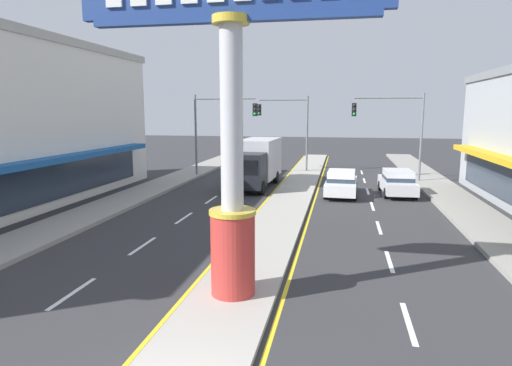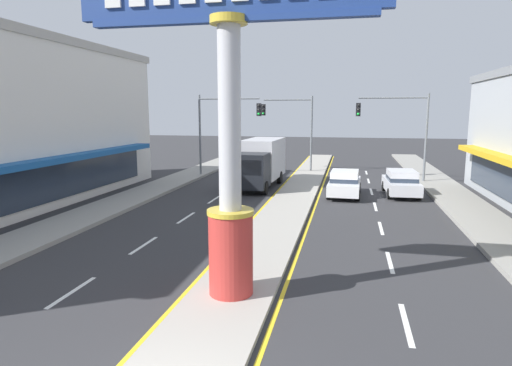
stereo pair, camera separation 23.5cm
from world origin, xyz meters
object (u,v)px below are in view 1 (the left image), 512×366
(district_sign, at_px, (232,122))
(traffic_light_median_far, at_px, (289,121))
(box_truck_near_left_lane, at_px, (257,161))
(traffic_light_left_side, at_px, (218,121))
(traffic_light_right_side, at_px, (396,122))
(sedan_near_right_lane, at_px, (397,182))
(sedan_far_right_lane, at_px, (341,183))

(district_sign, distance_m, traffic_light_median_far, 25.21)
(box_truck_near_left_lane, bearing_deg, traffic_light_median_far, 81.07)
(traffic_light_left_side, distance_m, box_truck_near_left_lane, 5.62)
(traffic_light_right_side, bearing_deg, sedan_near_right_lane, -93.30)
(traffic_light_median_far, height_order, sedan_far_right_lane, traffic_light_median_far)
(traffic_light_median_far, distance_m, box_truck_near_left_lane, 8.11)
(district_sign, xyz_separation_m, traffic_light_right_side, (6.39, 21.08, -0.47))
(traffic_light_right_side, xyz_separation_m, sedan_far_right_lane, (-3.59, -5.82, -3.46))
(district_sign, xyz_separation_m, traffic_light_median_far, (-1.55, 25.16, -0.52))
(traffic_light_right_side, bearing_deg, traffic_light_left_side, -179.53)
(traffic_light_right_side, relative_size, box_truck_near_left_lane, 0.89)
(traffic_light_median_far, distance_m, sedan_far_right_lane, 11.33)
(district_sign, distance_m, box_truck_near_left_lane, 18.01)
(district_sign, height_order, traffic_light_median_far, district_sign)
(district_sign, distance_m, sedan_far_right_lane, 16.01)
(district_sign, xyz_separation_m, sedan_near_right_lane, (6.11, 16.19, -3.93))
(box_truck_near_left_lane, bearing_deg, traffic_light_right_side, 21.21)
(district_sign, bearing_deg, traffic_light_median_far, 93.53)
(district_sign, relative_size, traffic_light_left_side, 1.39)
(traffic_light_right_side, height_order, traffic_light_median_far, same)
(sedan_far_right_lane, distance_m, box_truck_near_left_lane, 6.07)
(traffic_light_left_side, height_order, traffic_light_right_side, same)
(box_truck_near_left_lane, bearing_deg, sedan_near_right_lane, -8.67)
(traffic_light_right_side, xyz_separation_m, box_truck_near_left_lane, (-9.14, -3.55, -2.55))
(box_truck_near_left_lane, bearing_deg, sedan_far_right_lane, -22.29)
(sedan_far_right_lane, relative_size, box_truck_near_left_lane, 0.63)
(traffic_light_left_side, relative_size, sedan_near_right_lane, 1.42)
(traffic_light_right_side, xyz_separation_m, sedan_near_right_lane, (-0.28, -4.90, -3.46))
(district_sign, relative_size, traffic_light_median_far, 1.39)
(box_truck_near_left_lane, bearing_deg, traffic_light_left_side, 136.62)
(sedan_near_right_lane, bearing_deg, district_sign, -110.67)
(district_sign, bearing_deg, traffic_light_right_side, 73.14)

